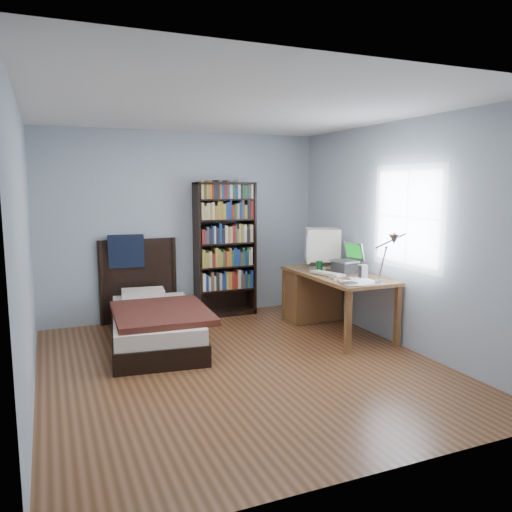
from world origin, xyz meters
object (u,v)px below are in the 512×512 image
at_px(keyboard, 328,274).
at_px(speaker, 363,272).
at_px(desk, 318,291).
at_px(desk_lamp, 392,244).
at_px(bookshelf, 225,249).
at_px(bed, 153,319).
at_px(laptop, 345,265).
at_px(crt_monitor, 321,245).
at_px(soda_can, 320,266).

bearing_deg(keyboard, speaker, -71.83).
distance_m(desk, speaker, 0.93).
height_order(desk_lamp, keyboard, desk_lamp).
distance_m(bookshelf, bed, 1.56).
bearing_deg(laptop, speaker, -88.58).
xyz_separation_m(crt_monitor, bookshelf, (-1.03, 0.83, -0.10)).
distance_m(soda_can, bookshelf, 1.39).
xyz_separation_m(laptop, speaker, (0.01, -0.37, -0.03)).
height_order(soda_can, bed, bed).
xyz_separation_m(laptop, keyboard, (-0.25, -0.02, -0.09)).
bearing_deg(crt_monitor, desk_lamp, -92.77).
bearing_deg(speaker, keyboard, 130.04).
distance_m(desk, soda_can, 0.46).
bearing_deg(desk_lamp, speaker, 78.56).
xyz_separation_m(desk, desk_lamp, (-0.03, -1.51, 0.79)).
bearing_deg(bookshelf, desk_lamp, -68.07).
height_order(desk, crt_monitor, crt_monitor).
relative_size(desk_lamp, bed, 0.29).
bearing_deg(laptop, bookshelf, 129.04).
xyz_separation_m(soda_can, bed, (-2.04, 0.28, -0.54)).
height_order(desk, keyboard, keyboard).
height_order(desk, laptop, laptop).
height_order(keyboard, soda_can, soda_can).
distance_m(laptop, soda_can, 0.33).
height_order(desk, bed, bed).
xyz_separation_m(desk_lamp, keyboard, (-0.13, 1.02, -0.46)).
bearing_deg(keyboard, crt_monitor, 50.11).
height_order(speaker, bed, bed).
height_order(speaker, bookshelf, bookshelf).
bearing_deg(keyboard, desk_lamp, -101.52).
relative_size(keyboard, speaker, 2.69).
distance_m(laptop, speaker, 0.37).
distance_m(speaker, bookshelf, 2.02).
distance_m(desk, bookshelf, 1.40).
xyz_separation_m(laptop, bed, (-2.25, 0.53, -0.58)).
xyz_separation_m(keyboard, soda_can, (0.04, 0.27, 0.05)).
bearing_deg(desk, desk_lamp, -91.13).
xyz_separation_m(soda_can, bookshelf, (-0.87, 1.08, 0.12)).
relative_size(desk, desk_lamp, 2.72).
bearing_deg(desk_lamp, desk, 88.87).
bearing_deg(speaker, soda_can, 112.87).
bearing_deg(desk, keyboard, -107.67).
height_order(crt_monitor, soda_can, crt_monitor).
bearing_deg(desk_lamp, laptop, 83.04).
xyz_separation_m(desk, keyboard, (-0.16, -0.49, 0.33)).
relative_size(desk, bed, 0.78).
relative_size(crt_monitor, desk_lamp, 1.01).
distance_m(desk, desk_lamp, 1.70).
bearing_deg(crt_monitor, keyboard, -111.32).
relative_size(desk, soda_can, 12.16).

